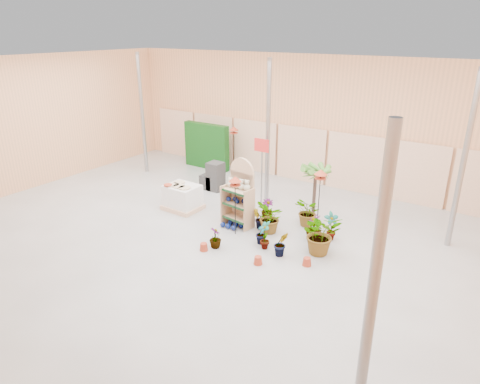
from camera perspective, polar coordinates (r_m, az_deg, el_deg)
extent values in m
cube|color=gray|center=(11.50, -5.46, -6.83)|extent=(15.00, 12.00, 0.10)
cube|color=white|center=(10.20, -6.39, 16.67)|extent=(15.00, 12.00, 0.10)
cube|color=tan|center=(15.61, 8.57, 9.53)|extent=(15.00, 0.10, 4.50)
cube|color=tan|center=(16.39, -26.91, 8.05)|extent=(0.10, 12.00, 4.50)
cylinder|color=gray|center=(5.37, 17.01, -14.80)|extent=(0.14, 0.14, 4.50)
cylinder|color=gray|center=(16.79, -12.90, 10.05)|extent=(0.14, 0.14, 4.50)
cylinder|color=gray|center=(11.73, 27.62, 3.51)|extent=(0.14, 0.14, 4.50)
cylinder|color=gray|center=(13.40, 3.75, 7.82)|extent=(0.14, 0.14, 4.50)
cube|color=tan|center=(19.07, -8.38, 7.79)|extent=(1.90, 0.06, 2.00)
cube|color=tan|center=(17.82, -3.55, 7.04)|extent=(1.90, 0.06, 2.00)
cube|color=tan|center=(16.71, 1.94, 6.12)|extent=(1.90, 0.06, 2.00)
cube|color=tan|center=(15.78, 8.12, 5.01)|extent=(1.90, 0.06, 2.00)
cube|color=tan|center=(15.06, 14.96, 3.72)|extent=(1.90, 0.06, 2.00)
cube|color=tan|center=(14.59, 22.34, 2.26)|extent=(1.90, 0.06, 2.00)
cube|color=tan|center=(12.14, 0.30, -0.84)|extent=(0.83, 0.18, 1.56)
cylinder|color=tan|center=(11.87, 0.31, 2.66)|extent=(0.83, 0.18, 0.83)
cube|color=tan|center=(12.16, -0.33, -3.39)|extent=(0.84, 0.56, 0.04)
cube|color=#0F3819|center=(11.99, -0.95, -3.77)|extent=(0.79, 0.13, 0.06)
cube|color=tan|center=(11.99, -0.33, -1.60)|extent=(0.84, 0.56, 0.04)
cube|color=#0F3819|center=(11.82, -0.96, -1.95)|extent=(0.79, 0.13, 0.06)
cube|color=tan|center=(11.84, -0.34, 0.25)|extent=(0.84, 0.56, 0.04)
cube|color=#0F3819|center=(11.67, -0.97, -0.08)|extent=(0.79, 0.13, 0.06)
cube|color=tan|center=(12.24, -1.86, -1.59)|extent=(0.10, 0.46, 1.19)
cube|color=tan|center=(11.83, 1.25, -2.42)|extent=(0.10, 0.46, 1.19)
sphere|color=beige|center=(12.00, -1.28, 1.05)|extent=(0.17, 0.17, 0.17)
sphere|color=beige|center=(11.95, -1.28, 1.67)|extent=(0.13, 0.13, 0.13)
sphere|color=beige|center=(11.90, -0.56, 0.90)|extent=(0.17, 0.17, 0.17)
sphere|color=beige|center=(11.85, -0.56, 1.54)|extent=(0.13, 0.13, 0.13)
sphere|color=beige|center=(11.80, 0.18, 0.75)|extent=(0.18, 0.18, 0.18)
sphere|color=beige|center=(11.75, 0.18, 1.42)|extent=(0.13, 0.13, 0.13)
sphere|color=beige|center=(11.70, 0.93, 0.59)|extent=(0.19, 0.19, 0.19)
sphere|color=beige|center=(11.65, 0.93, 1.29)|extent=(0.13, 0.13, 0.13)
sphere|color=navy|center=(12.10, -1.53, -0.94)|extent=(0.14, 0.14, 0.14)
sphere|color=navy|center=(12.11, -0.66, -0.92)|extent=(0.14, 0.14, 0.14)
sphere|color=navy|center=(11.95, -0.38, -1.23)|extent=(0.14, 0.14, 0.14)
sphere|color=navy|center=(11.96, 0.49, -1.21)|extent=(0.14, 0.14, 0.14)
sphere|color=navy|center=(11.80, 0.79, -1.53)|extent=(0.14, 0.14, 0.14)
sphere|color=navy|center=(12.19, -2.33, -4.38)|extent=(0.15, 0.15, 0.15)
sphere|color=navy|center=(12.32, -1.31, -4.09)|extent=(0.15, 0.15, 0.15)
sphere|color=navy|center=(12.09, -1.59, -4.60)|extent=(0.15, 0.15, 0.15)
sphere|color=navy|center=(12.22, -0.57, -4.31)|extent=(0.15, 0.15, 0.15)
sphere|color=navy|center=(11.99, -0.84, -4.83)|extent=(0.15, 0.15, 0.15)
sphere|color=navy|center=(12.12, 0.18, -4.53)|extent=(0.15, 0.15, 0.15)
cube|color=tan|center=(13.50, -7.61, -1.98)|extent=(1.12, 0.94, 0.14)
cube|color=silver|center=(13.35, -7.69, -0.44)|extent=(1.02, 0.84, 0.64)
cylinder|color=#CAB08A|center=(13.28, -8.89, 0.94)|extent=(0.37, 0.37, 0.04)
cylinder|color=#CAB08A|center=(13.14, -8.15, 0.75)|extent=(0.37, 0.37, 0.04)
cylinder|color=#CAB08A|center=(12.99, -7.40, 0.56)|extent=(0.37, 0.37, 0.04)
cylinder|color=#CAB08A|center=(13.47, -8.11, 1.28)|extent=(0.37, 0.37, 0.04)
cube|color=#252525|center=(14.90, -3.26, 1.18)|extent=(0.50, 0.50, 0.50)
cube|color=#252525|center=(14.74, -3.30, 3.01)|extent=(0.50, 0.50, 0.50)
cube|color=#252525|center=(15.07, -4.17, 1.40)|extent=(0.50, 0.50, 0.50)
cube|color=#0D4110|center=(17.18, -4.47, 6.13)|extent=(2.00, 0.30, 1.80)
cylinder|color=gray|center=(13.25, 2.91, 2.51)|extent=(0.05, 0.05, 2.20)
cube|color=red|center=(12.96, 2.89, 6.24)|extent=(0.50, 0.03, 0.40)
cylinder|color=black|center=(11.52, -0.64, -2.42)|extent=(0.02, 0.02, 1.44)
cylinder|color=#A3361F|center=(11.25, -0.65, 0.94)|extent=(0.30, 0.30, 0.02)
cone|color=#A3361F|center=(11.20, -0.66, 1.76)|extent=(0.34, 0.34, 0.14)
cylinder|color=black|center=(11.58, 10.40, -2.07)|extent=(0.02, 0.02, 1.66)
cylinder|color=#A3361F|center=(11.28, 10.67, 1.81)|extent=(0.30, 0.30, 0.02)
cone|color=#A3361F|center=(11.23, 10.73, 2.63)|extent=(0.34, 0.34, 0.14)
cylinder|color=black|center=(15.77, -0.80, 4.76)|extent=(0.02, 0.02, 1.76)
cylinder|color=#A3361F|center=(15.55, -0.82, 7.87)|extent=(0.30, 0.30, 0.02)
cone|color=#A3361F|center=(15.51, -0.82, 8.48)|extent=(0.34, 0.34, 0.14)
cylinder|color=#433129|center=(12.55, 9.85, -0.72)|extent=(0.10, 0.10, 1.44)
imported|color=#477F2C|center=(11.21, 2.95, -5.56)|extent=(0.41, 0.40, 0.58)
imported|color=#477F2C|center=(11.73, 4.03, -3.46)|extent=(1.01, 1.05, 0.90)
imported|color=#477F2C|center=(11.51, 9.80, -4.71)|extent=(0.56, 0.56, 0.73)
imported|color=#477F2C|center=(11.61, 12.04, -4.48)|extent=(0.49, 0.50, 0.79)
imported|color=#477F2C|center=(12.02, 2.52, -3.59)|extent=(0.38, 0.41, 0.60)
imported|color=#477F2C|center=(12.27, 9.12, -2.67)|extent=(1.00, 0.97, 0.85)
imported|color=#477F2C|center=(11.04, -3.31, -6.12)|extent=(0.43, 0.43, 0.55)
imported|color=#477F2C|center=(10.94, 3.30, -5.74)|extent=(0.48, 0.47, 0.76)
imported|color=#477F2C|center=(10.67, 5.51, -6.88)|extent=(0.46, 0.46, 0.66)
imported|color=#477F2C|center=(10.83, 10.73, -5.49)|extent=(1.28, 1.27, 1.08)
imported|color=#477F2C|center=(12.61, 3.66, -2.33)|extent=(0.48, 0.48, 0.62)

